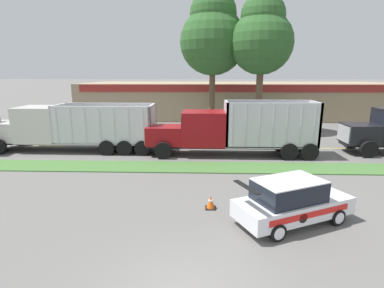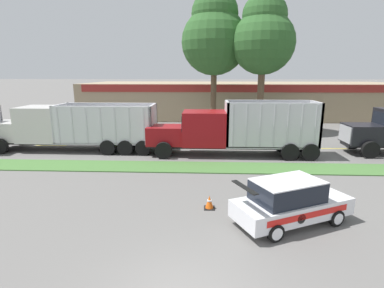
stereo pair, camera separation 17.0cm
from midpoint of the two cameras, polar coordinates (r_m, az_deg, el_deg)
The scene contains 13 objects.
grass_verge at distance 17.61m, azimuth 1.08°, elevation -4.45°, with size 120.00×2.10×0.06m, color #477538.
centre_line_2 at distance 25.35m, azimuth -25.07°, elevation -0.26°, with size 2.40×0.14×0.01m, color yellow.
centre_line_3 at distance 23.35m, azimuth -13.24°, elevation -0.42°, with size 2.40×0.14×0.01m, color yellow.
centre_line_4 at distance 22.49m, azimuth 0.12°, elevation -0.58°, with size 2.40×0.14×0.01m, color yellow.
centre_line_5 at distance 22.91m, azimuth 13.74°, elevation -0.71°, with size 2.40×0.14×0.01m, color yellow.
centre_line_6 at distance 24.55m, azimuth 26.20°, elevation -0.79°, with size 2.40×0.14×0.01m, color yellow.
dump_truck_mid at distance 20.09m, azimuth 5.60°, elevation 2.40°, with size 11.19×2.61×3.63m.
dump_truck_trail at distance 23.34m, azimuth -23.69°, elevation 2.79°, with size 11.56×2.84×3.30m.
rally_car at distance 11.67m, azimuth 18.58°, elevation -10.34°, with size 4.67×3.42×1.72m.
traffic_cone at distance 12.46m, azimuth 3.73°, elevation -11.01°, with size 0.44×0.44×0.55m.
store_building_backdrop at distance 39.94m, azimuth 9.10°, elevation 8.41°, with size 38.58×12.10×4.24m.
tree_behind_left at distance 30.66m, azimuth 4.47°, elevation 19.98°, with size 6.37×6.37×13.15m.
tree_behind_centre at distance 29.08m, azimuth 13.64°, elevation 19.27°, with size 5.65×5.65×12.32m.
Camera 2 is at (0.51, -6.11, 5.39)m, focal length 28.00 mm.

